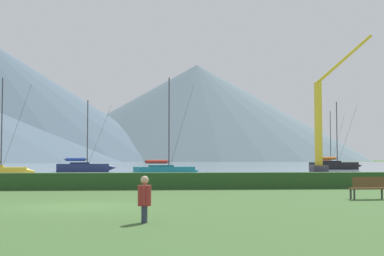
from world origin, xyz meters
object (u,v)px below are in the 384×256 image
Objects in this scene: sailboat_slip_4 at (334,165)px; park_bench_near_path at (369,187)px; sailboat_slip_0 at (165,170)px; sailboat_slip_9 at (84,167)px; sailboat_slip_7 at (329,165)px; person_seated_viewer at (144,197)px; dock_crane at (321,129)px.

sailboat_slip_4 is 6.63× the size of park_bench_near_path.
sailboat_slip_4 is (28.15, 30.63, 0.13)m from sailboat_slip_0.
sailboat_slip_0 is 1.05× the size of sailboat_slip_9.
sailboat_slip_7 is at bearing 23.02° from sailboat_slip_9.
sailboat_slip_0 reaches higher than sailboat_slip_9.
sailboat_slip_0 is 41.60m from sailboat_slip_4.
sailboat_slip_9 is at bearing 104.04° from park_bench_near_path.
sailboat_slip_9 is at bearing -162.30° from sailboat_slip_7.
sailboat_slip_7 is 6.29× the size of park_bench_near_path.
sailboat_slip_4 is 65.92m from park_bench_near_path.
sailboat_slip_0 is 32.72m from park_bench_near_path.
dock_crane is at bearing 74.89° from person_seated_viewer.
sailboat_slip_0 is at bearing -142.80° from dock_crane.
park_bench_near_path is at bearing 46.58° from person_seated_viewer.
park_bench_near_path is at bearing -95.53° from sailboat_slip_0.
sailboat_slip_9 is (-38.00, -12.65, -0.07)m from sailboat_slip_4.
sailboat_slip_7 is at bearing 34.81° from sailboat_slip_0.
dock_crane is (14.01, 48.07, 5.10)m from park_bench_near_path.
park_bench_near_path is 1.30× the size of person_seated_viewer.
sailboat_slip_4 is 16.75m from dock_crane.
sailboat_slip_0 is 0.53× the size of dock_crane.
sailboat_slip_4 reaches higher than person_seated_viewer.
sailboat_slip_7 is at bearing 73.53° from sailboat_slip_4.
dock_crane reaches higher than park_bench_near_path.
dock_crane reaches higher than person_seated_viewer.
person_seated_viewer is at bearing -89.23° from sailboat_slip_9.
sailboat_slip_9 is 58.01m from person_seated_viewer.
sailboat_slip_9 is 52.74m from park_bench_near_path.
sailboat_slip_4 is 1.15× the size of sailboat_slip_9.
person_seated_viewer is 0.07× the size of dock_crane.
dock_crane is at bearing -123.16° from sailboat_slip_7.
dock_crane is at bearing -10.17° from sailboat_slip_9.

